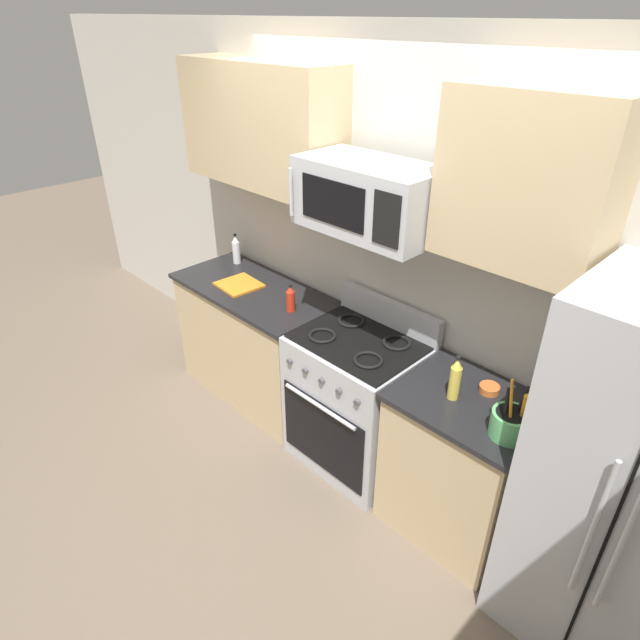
{
  "coord_description": "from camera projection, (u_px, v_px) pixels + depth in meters",
  "views": [
    {
      "loc": [
        1.75,
        -1.45,
        2.63
      ],
      "look_at": [
        -0.21,
        0.49,
        1.03
      ],
      "focal_mm": 29.96,
      "sensor_mm": 36.0,
      "label": 1
    }
  ],
  "objects": [
    {
      "name": "counter_right",
      "position": [
        459.0,
        464.0,
        2.95
      ],
      "size": [
        0.75,
        0.61,
        0.91
      ],
      "color": "tan",
      "rests_on": "ground"
    },
    {
      "name": "prep_bowl",
      "position": [
        489.0,
        388.0,
        2.77
      ],
      "size": [
        0.11,
        0.11,
        0.04
      ],
      "color": "#D1662D",
      "rests_on": "counter_right"
    },
    {
      "name": "bottle_hot_sauce",
      "position": [
        291.0,
        299.0,
        3.49
      ],
      "size": [
        0.06,
        0.06,
        0.19
      ],
      "color": "red",
      "rests_on": "counter_left"
    },
    {
      "name": "bottle_vinegar",
      "position": [
        236.0,
        250.0,
        4.14
      ],
      "size": [
        0.06,
        0.06,
        0.24
      ],
      "color": "silver",
      "rests_on": "counter_left"
    },
    {
      "name": "microwave",
      "position": [
        369.0,
        197.0,
        2.76
      ],
      "size": [
        0.78,
        0.44,
        0.37
      ],
      "color": "#B2B5BA"
    },
    {
      "name": "counter_left",
      "position": [
        256.0,
        341.0,
        4.05
      ],
      "size": [
        1.26,
        0.61,
        0.91
      ],
      "color": "tan",
      "rests_on": "ground"
    },
    {
      "name": "cutting_board",
      "position": [
        239.0,
        285.0,
        3.84
      ],
      "size": [
        0.3,
        0.29,
        0.02
      ],
      "primitive_type": "cube",
      "rotation": [
        0.0,
        0.0,
        -0.08
      ],
      "color": "orange",
      "rests_on": "counter_left"
    },
    {
      "name": "upper_cabinets_left",
      "position": [
        260.0,
        125.0,
        3.37
      ],
      "size": [
        1.25,
        0.34,
        0.75
      ],
      "color": "tan"
    },
    {
      "name": "ground_plane",
      "position": [
        288.0,
        505.0,
        3.28
      ],
      "size": [
        16.0,
        16.0,
        0.0
      ],
      "primitive_type": "plane",
      "color": "#6B5B4C"
    },
    {
      "name": "utensil_crock",
      "position": [
        510.0,
        423.0,
        2.46
      ],
      "size": [
        0.18,
        0.18,
        0.33
      ],
      "color": "#59AD66",
      "rests_on": "counter_right"
    },
    {
      "name": "bottle_oil",
      "position": [
        455.0,
        379.0,
        2.68
      ],
      "size": [
        0.06,
        0.06,
        0.25
      ],
      "color": "gold",
      "rests_on": "counter_right"
    },
    {
      "name": "upper_cabinets_right",
      "position": [
        528.0,
        181.0,
        2.26
      ],
      "size": [
        0.74,
        0.34,
        0.75
      ],
      "color": "tan"
    },
    {
      "name": "wall_back",
      "position": [
        403.0,
        265.0,
        3.22
      ],
      "size": [
        8.0,
        0.1,
        2.6
      ],
      "primitive_type": "cube",
      "color": "beige",
      "rests_on": "ground"
    },
    {
      "name": "range_oven",
      "position": [
        357.0,
        400.0,
        3.41
      ],
      "size": [
        0.76,
        0.65,
        1.09
      ],
      "color": "#B2B5BA",
      "rests_on": "ground"
    },
    {
      "name": "refrigerator",
      "position": [
        637.0,
        492.0,
        2.23
      ],
      "size": [
        0.82,
        0.72,
        1.78
      ],
      "color": "#B2B5BA",
      "rests_on": "ground"
    }
  ]
}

